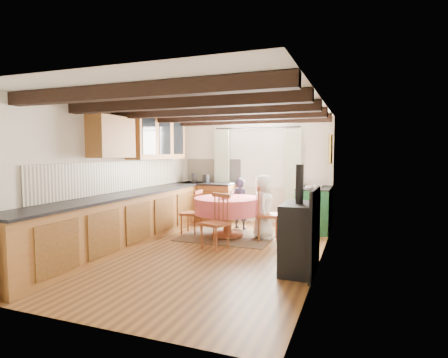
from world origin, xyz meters
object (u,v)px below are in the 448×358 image
at_px(child_right, 264,207).
at_px(cup, 232,193).
at_px(dining_table, 227,217).
at_px(child_far, 240,203).
at_px(chair_left, 191,212).
at_px(chair_right, 268,213).
at_px(chair_near, 215,221).
at_px(aga_range, 314,209).
at_px(cast_iron_stove, 299,219).

relative_size(child_right, cup, 11.15).
distance_m(dining_table, child_far, 0.81).
xyz_separation_m(chair_left, chair_right, (1.58, 0.02, 0.06)).
xyz_separation_m(chair_right, child_far, (-0.79, 0.75, 0.04)).
bearing_deg(chair_right, chair_near, 128.70).
distance_m(dining_table, chair_left, 0.79).
bearing_deg(aga_range, chair_right, -123.44).
xyz_separation_m(chair_near, cup, (-0.14, 1.26, 0.35)).
bearing_deg(cast_iron_stove, chair_near, 154.73).
bearing_deg(cast_iron_stove, chair_left, 145.90).
distance_m(chair_near, aga_range, 2.47).
height_order(chair_left, cup, chair_left).
relative_size(chair_right, child_far, 0.93).
distance_m(chair_near, chair_left, 1.27).
bearing_deg(chair_left, dining_table, 86.91).
relative_size(cast_iron_stove, cup, 13.55).
height_order(dining_table, child_far, child_far).
bearing_deg(chair_right, cast_iron_stove, -167.81).
bearing_deg(cup, chair_left, -154.62).
xyz_separation_m(chair_near, child_far, (-0.09, 1.68, 0.08)).
bearing_deg(child_right, chair_right, -141.36).
xyz_separation_m(chair_right, cast_iron_stove, (0.83, -1.65, 0.23)).
distance_m(dining_table, cup, 0.58).
bearing_deg(child_far, child_right, 149.97).
relative_size(cast_iron_stove, child_far, 1.35).
xyz_separation_m(child_right, cup, (-0.73, 0.24, 0.21)).
distance_m(chair_near, cast_iron_stove, 1.71).
xyz_separation_m(child_far, cup, (-0.05, -0.41, 0.27)).
relative_size(dining_table, child_right, 1.04).
distance_m(cast_iron_stove, child_right, 1.98).
bearing_deg(chair_near, child_right, 79.64).
distance_m(chair_right, aga_range, 1.31).
distance_m(aga_range, cast_iron_stove, 2.75).
height_order(dining_table, cup, cup).
relative_size(dining_table, chair_left, 1.43).
xyz_separation_m(chair_near, cast_iron_stove, (1.52, -0.72, 0.27)).
bearing_deg(chair_right, chair_left, 76.05).
bearing_deg(cup, child_far, 82.92).
distance_m(chair_left, child_far, 1.11).
relative_size(aga_range, child_far, 0.93).
bearing_deg(child_far, dining_table, 103.80).
relative_size(chair_left, cup, 8.12).
bearing_deg(child_far, chair_left, 57.85).
bearing_deg(child_far, chair_near, 107.08).
bearing_deg(dining_table, chair_left, 177.63).
distance_m(dining_table, cast_iron_stove, 2.30).
bearing_deg(cast_iron_stove, aga_range, 92.30).
relative_size(chair_right, aga_range, 1.00).
distance_m(dining_table, aga_range, 1.89).
height_order(child_far, child_right, child_right).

